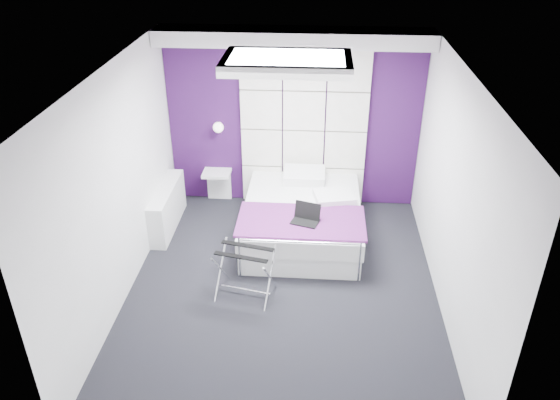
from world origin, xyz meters
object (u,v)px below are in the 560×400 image
Objects in this scene: bed at (302,218)px; nightstand at (217,173)px; luggage_rack at (245,273)px; radiator at (167,208)px; laptop at (305,217)px; wall_lamp at (219,126)px.

bed is 4.71× the size of nightstand.
bed reaches higher than luggage_rack.
radiator is 1.89m from luggage_rack.
radiator is at bearing 143.95° from luggage_rack.
laptop reaches higher than radiator.
nightstand is at bearing 153.04° from laptop.
bed reaches higher than radiator.
wall_lamp reaches higher than laptop.
luggage_rack is at bearing -115.14° from bed.
bed is (1.87, -0.12, -0.02)m from radiator.
radiator is at bearing -179.85° from laptop.
wall_lamp is 0.73m from nightstand.
bed is at bearing -3.63° from radiator.
nightstand is at bearing -147.90° from wall_lamp.
radiator is 0.94m from nightstand.
luggage_rack is at bearing -111.55° from laptop.
bed is 3.09× the size of luggage_rack.
wall_lamp is 0.46× the size of laptop.
nightstand is at bearing 51.33° from radiator.
luggage_rack reaches higher than radiator.
luggage_rack is 1.08m from laptop.
laptop is at bearing -46.60° from wall_lamp.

